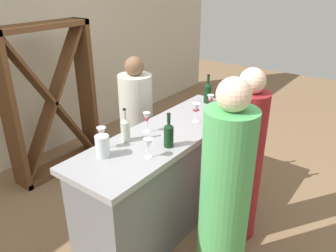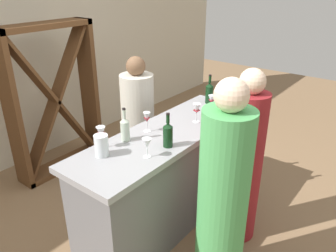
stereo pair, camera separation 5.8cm
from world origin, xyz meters
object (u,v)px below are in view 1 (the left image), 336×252
wine_bottle_center_near_black (226,101)px  person_server_behind (137,129)px  wine_glass_near_right (210,100)px  person_left_guest (225,198)px  wine_bottle_second_left_dark_green (169,134)px  person_center_guest (244,163)px  wine_rack (52,102)px  wine_glass_far_left (147,119)px  wine_bottle_leftmost_clear_pale (125,129)px  wine_glass_near_left (148,144)px  wine_bottle_second_right_dark_green (208,92)px  water_pitcher (102,146)px  wine_glass_near_center (196,109)px  wine_glass_far_center (102,134)px

wine_bottle_center_near_black → person_server_behind: 1.02m
wine_glass_near_right → person_left_guest: 1.18m
wine_bottle_second_left_dark_green → person_center_guest: size_ratio=0.18×
wine_rack → wine_glass_far_left: 1.53m
wine_bottle_leftmost_clear_pale → wine_glass_near_left: 0.33m
wine_bottle_center_near_black → person_server_behind: bearing=108.9°
wine_bottle_second_right_dark_green → water_pitcher: bearing=178.5°
wine_rack → wine_bottle_second_right_dark_green: wine_rack is taller
wine_bottle_leftmost_clear_pale → wine_bottle_center_near_black: bearing=-20.4°
wine_bottle_center_near_black → water_pitcher: 1.32m
wine_bottle_leftmost_clear_pale → person_server_behind: (0.69, 0.51, -0.40)m
person_server_behind → wine_bottle_second_right_dark_green: bearing=53.8°
wine_glass_near_left → person_left_guest: person_left_guest is taller
wine_glass_near_right → wine_bottle_leftmost_clear_pale: bearing=167.4°
wine_glass_near_left → person_left_guest: 0.66m
wine_rack → wine_bottle_center_near_black: (0.65, -1.85, 0.22)m
wine_rack → wine_glass_near_center: size_ratio=9.87×
wine_bottle_leftmost_clear_pale → wine_bottle_second_left_dark_green: size_ratio=1.00×
wine_glass_near_center → person_server_behind: size_ratio=0.12×
wine_glass_near_center → person_left_guest: person_left_guest is taller
person_server_behind → wine_bottle_leftmost_clear_pale: bearing=-37.9°
wine_bottle_second_left_dark_green → person_server_behind: 1.09m
wine_glass_near_right → person_left_guest: bearing=-144.0°
wine_bottle_second_right_dark_green → wine_glass_far_left: bearing=176.9°
wine_rack → wine_glass_near_left: size_ratio=11.46×
wine_glass_near_left → water_pitcher: 0.34m
wine_glass_far_center → water_pitcher: size_ratio=1.07×
wine_bottle_second_left_dark_green → wine_glass_near_right: bearing=7.9°
wine_bottle_leftmost_clear_pale → wine_glass_near_left: wine_bottle_leftmost_clear_pale is taller
wine_glass_near_left → wine_glass_near_right: size_ratio=0.91×
wine_rack → wine_glass_far_left: size_ratio=9.90×
wine_bottle_leftmost_clear_pale → wine_glass_near_left: size_ratio=1.85×
wine_glass_far_left → wine_glass_far_center: bearing=169.7°
wine_glass_near_left → wine_glass_far_center: bearing=105.9°
person_left_guest → wine_glass_far_left: bearing=-24.8°
wine_bottle_second_right_dark_green → wine_glass_near_center: wine_bottle_second_right_dark_green is taller
water_pitcher → person_left_guest: bearing=-68.5°
person_left_guest → person_server_behind: bearing=-37.2°
wine_bottle_second_left_dark_green → person_left_guest: (-0.08, -0.55, -0.31)m
wine_glass_near_center → wine_glass_far_left: (-0.43, 0.22, -0.00)m
wine_bottle_second_right_dark_green → wine_glass_near_left: size_ratio=1.99×
wine_bottle_center_near_black → person_server_behind: size_ratio=0.23×
water_pitcher → wine_bottle_second_left_dark_green: bearing=-35.6°
wine_glass_near_left → person_left_guest: size_ratio=0.09×
wine_rack → wine_glass_near_left: (-0.44, -1.80, 0.20)m
wine_bottle_second_right_dark_green → wine_glass_far_left: (-0.92, 0.05, 0.01)m
wine_bottle_leftmost_clear_pale → wine_glass_near_right: size_ratio=1.69×
wine_glass_far_center → person_center_guest: size_ratio=0.11×
wine_glass_far_left → person_left_guest: person_left_guest is taller
wine_bottle_leftmost_clear_pale → wine_glass_far_left: bearing=-5.7°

